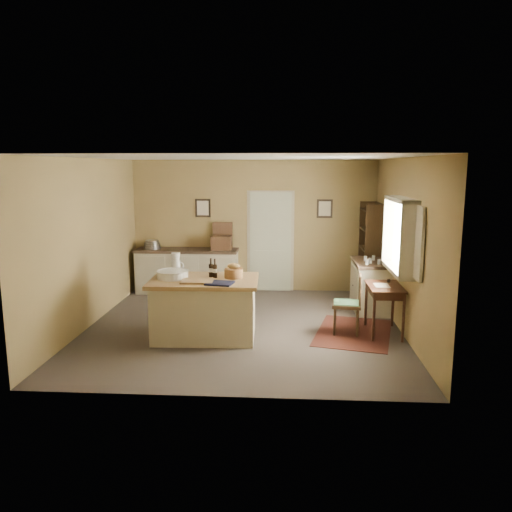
{
  "coord_description": "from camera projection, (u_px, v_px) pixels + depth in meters",
  "views": [
    {
      "loc": [
        0.69,
        -7.73,
        2.56
      ],
      "look_at": [
        0.2,
        0.12,
        1.15
      ],
      "focal_mm": 35.0,
      "sensor_mm": 36.0,
      "label": 1
    }
  ],
  "objects": [
    {
      "name": "wall_front",
      "position": [
        223.0,
        280.0,
        5.4
      ],
      "size": [
        5.0,
        0.1,
        2.7
      ],
      "primitive_type": "cube",
      "color": "olive",
      "rests_on": "ground"
    },
    {
      "name": "ceiling",
      "position": [
        243.0,
        157.0,
        7.61
      ],
      "size": [
        5.0,
        5.0,
        0.0
      ],
      "primitive_type": "plane",
      "color": "silver",
      "rests_on": "wall_back"
    },
    {
      "name": "right_cabinet",
      "position": [
        370.0,
        285.0,
        8.98
      ],
      "size": [
        0.61,
        1.09,
        0.99
      ],
      "color": "#B4AC8F",
      "rests_on": "ground"
    },
    {
      "name": "door",
      "position": [
        270.0,
        241.0,
        10.31
      ],
      "size": [
        0.97,
        0.06,
        2.11
      ],
      "primitive_type": "cube",
      "color": "beige",
      "rests_on": "ground"
    },
    {
      "name": "framed_prints",
      "position": [
        263.0,
        208.0,
        10.21
      ],
      "size": [
        2.82,
        0.02,
        0.38
      ],
      "color": "black",
      "rests_on": "ground"
    },
    {
      "name": "wall_back",
      "position": [
        254.0,
        226.0,
        10.31
      ],
      "size": [
        5.0,
        0.1,
        2.7
      ],
      "primitive_type": "cube",
      "color": "olive",
      "rests_on": "ground"
    },
    {
      "name": "work_island",
      "position": [
        204.0,
        307.0,
        7.52
      ],
      "size": [
        1.64,
        1.09,
        1.2
      ],
      "rotation": [
        0.0,
        0.0,
        0.03
      ],
      "color": "#B4AC8F",
      "rests_on": "ground"
    },
    {
      "name": "window",
      "position": [
        403.0,
        235.0,
        7.47
      ],
      "size": [
        0.25,
        1.99,
        1.12
      ],
      "color": "#B4AC8F",
      "rests_on": "ground"
    },
    {
      "name": "rug",
      "position": [
        354.0,
        332.0,
        7.8
      ],
      "size": [
        1.44,
        1.81,
        0.01
      ],
      "primitive_type": "cube",
      "rotation": [
        0.0,
        0.0,
        -0.23
      ],
      "color": "#4D1A16",
      "rests_on": "ground"
    },
    {
      "name": "wall_left",
      "position": [
        88.0,
        243.0,
        8.01
      ],
      "size": [
        0.1,
        5.0,
        2.7
      ],
      "primitive_type": "cube",
      "color": "olive",
      "rests_on": "ground"
    },
    {
      "name": "ground",
      "position": [
        243.0,
        327.0,
        8.09
      ],
      "size": [
        5.0,
        5.0,
        0.0
      ],
      "primitive_type": "plane",
      "color": "brown",
      "rests_on": "ground"
    },
    {
      "name": "wall_right",
      "position": [
        404.0,
        246.0,
        7.7
      ],
      "size": [
        0.1,
        5.0,
        2.7
      ],
      "primitive_type": "cube",
      "color": "olive",
      "rests_on": "ground"
    },
    {
      "name": "shelving_unit",
      "position": [
        372.0,
        251.0,
        9.74
      ],
      "size": [
        0.32,
        0.84,
        1.88
      ],
      "color": "black",
      "rests_on": "ground"
    },
    {
      "name": "writing_desk",
      "position": [
        385.0,
        292.0,
        7.66
      ],
      "size": [
        0.51,
        0.84,
        0.82
      ],
      "color": "#331B11",
      "rests_on": "ground"
    },
    {
      "name": "sideboard",
      "position": [
        188.0,
        269.0,
        10.25
      ],
      "size": [
        2.09,
        0.59,
        1.18
      ],
      "color": "#B4AC8F",
      "rests_on": "ground"
    },
    {
      "name": "desk_chair",
      "position": [
        347.0,
        304.0,
        7.72
      ],
      "size": [
        0.48,
        0.48,
        0.92
      ],
      "primitive_type": null,
      "rotation": [
        0.0,
        0.0,
        -0.12
      ],
      "color": "black",
      "rests_on": "ground"
    }
  ]
}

